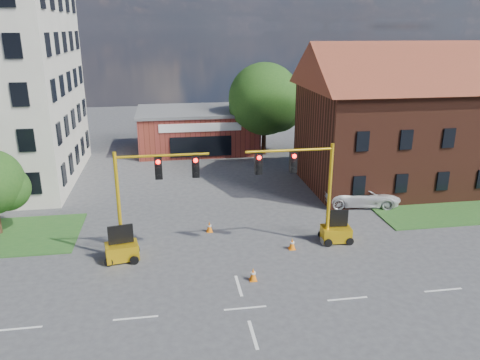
{
  "coord_description": "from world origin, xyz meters",
  "views": [
    {
      "loc": [
        -3.19,
        -18.53,
        12.47
      ],
      "look_at": [
        1.34,
        10.0,
        2.97
      ],
      "focal_mm": 35.0,
      "sensor_mm": 36.0,
      "label": 1
    }
  ],
  "objects_px": {
    "trailer_west": "(122,250)",
    "trailer_east": "(336,232)",
    "signal_mast_west": "(149,191)",
    "signal_mast_east": "(303,183)",
    "pickup_white": "(362,195)"
  },
  "relations": [
    {
      "from": "signal_mast_east",
      "to": "pickup_white",
      "type": "height_order",
      "value": "signal_mast_east"
    },
    {
      "from": "signal_mast_west",
      "to": "trailer_east",
      "type": "distance_m",
      "value": 11.47
    },
    {
      "from": "signal_mast_west",
      "to": "pickup_white",
      "type": "distance_m",
      "value": 16.41
    },
    {
      "from": "signal_mast_west",
      "to": "trailer_west",
      "type": "distance_m",
      "value": 3.69
    },
    {
      "from": "trailer_west",
      "to": "trailer_east",
      "type": "distance_m",
      "value": 12.64
    },
    {
      "from": "signal_mast_east",
      "to": "trailer_west",
      "type": "distance_m",
      "value": 10.88
    },
    {
      "from": "trailer_west",
      "to": "trailer_east",
      "type": "relative_size",
      "value": 1.03
    },
    {
      "from": "trailer_west",
      "to": "signal_mast_west",
      "type": "bearing_deg",
      "value": -2.17
    },
    {
      "from": "signal_mast_west",
      "to": "trailer_west",
      "type": "xyz_separation_m",
      "value": [
        -1.65,
        -0.25,
        -3.29
      ]
    },
    {
      "from": "signal_mast_west",
      "to": "signal_mast_east",
      "type": "relative_size",
      "value": 1.0
    },
    {
      "from": "trailer_east",
      "to": "signal_mast_east",
      "type": "bearing_deg",
      "value": -171.32
    },
    {
      "from": "pickup_white",
      "to": "signal_mast_east",
      "type": "bearing_deg",
      "value": 142.76
    },
    {
      "from": "signal_mast_east",
      "to": "trailer_east",
      "type": "height_order",
      "value": "signal_mast_east"
    },
    {
      "from": "signal_mast_west",
      "to": "signal_mast_east",
      "type": "xyz_separation_m",
      "value": [
        8.71,
        0.0,
        0.0
      ]
    },
    {
      "from": "trailer_east",
      "to": "pickup_white",
      "type": "height_order",
      "value": "trailer_east"
    }
  ]
}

